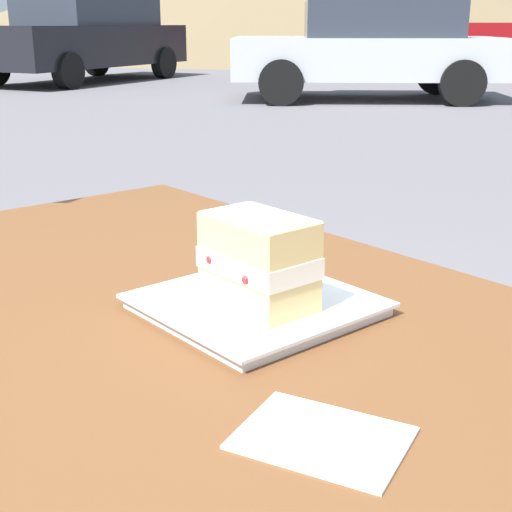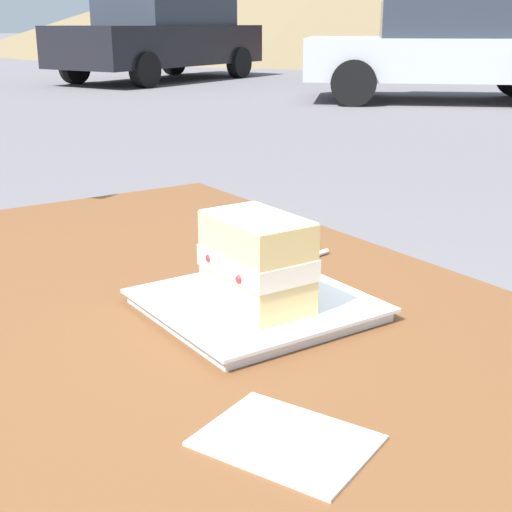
{
  "view_description": "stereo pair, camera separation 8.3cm",
  "coord_description": "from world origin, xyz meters",
  "px_view_note": "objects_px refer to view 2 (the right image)",
  "views": [
    {
      "loc": [
        -0.66,
        0.3,
        1.08
      ],
      "look_at": [
        -0.06,
        -0.21,
        0.83
      ],
      "focal_mm": 51.1,
      "sensor_mm": 36.0,
      "label": 1
    },
    {
      "loc": [
        -0.71,
        0.24,
        1.08
      ],
      "look_at": [
        -0.06,
        -0.21,
        0.83
      ],
      "focal_mm": 51.1,
      "sensor_mm": 36.0,
      "label": 2
    }
  ],
  "objects_px": {
    "paper_napkin": "(286,441)",
    "parked_car_extra": "(500,32)",
    "patio_table": "(74,422)",
    "parked_car_far": "(162,38)",
    "dessert_fork": "(281,266)",
    "cake_slice": "(257,261)",
    "parked_car_near": "(446,49)",
    "dessert_plate": "(256,305)"
  },
  "relations": [
    {
      "from": "paper_napkin",
      "to": "parked_car_extra",
      "type": "distance_m",
      "value": 20.1
    },
    {
      "from": "patio_table",
      "to": "parked_car_far",
      "type": "bearing_deg",
      "value": -27.58
    },
    {
      "from": "patio_table",
      "to": "dessert_fork",
      "type": "relative_size",
      "value": 7.08
    },
    {
      "from": "dessert_fork",
      "to": "paper_napkin",
      "type": "bearing_deg",
      "value": 144.58
    },
    {
      "from": "cake_slice",
      "to": "dessert_fork",
      "type": "relative_size",
      "value": 0.74
    },
    {
      "from": "parked_car_near",
      "to": "parked_car_far",
      "type": "distance_m",
      "value": 6.0
    },
    {
      "from": "cake_slice",
      "to": "dessert_fork",
      "type": "xyz_separation_m",
      "value": [
        0.13,
        -0.12,
        -0.06
      ]
    },
    {
      "from": "dessert_plate",
      "to": "dessert_fork",
      "type": "relative_size",
      "value": 1.38
    },
    {
      "from": "cake_slice",
      "to": "parked_car_far",
      "type": "xyz_separation_m",
      "value": [
        12.48,
        -6.28,
        -0.03
      ]
    },
    {
      "from": "dessert_plate",
      "to": "paper_napkin",
      "type": "relative_size",
      "value": 1.46
    },
    {
      "from": "dessert_plate",
      "to": "parked_car_far",
      "type": "relative_size",
      "value": 0.05
    },
    {
      "from": "parked_car_near",
      "to": "patio_table",
      "type": "bearing_deg",
      "value": 129.59
    },
    {
      "from": "patio_table",
      "to": "parked_car_far",
      "type": "distance_m",
      "value": 14.0
    },
    {
      "from": "parked_car_far",
      "to": "parked_car_extra",
      "type": "height_order",
      "value": "parked_car_extra"
    },
    {
      "from": "paper_napkin",
      "to": "parked_car_near",
      "type": "xyz_separation_m",
      "value": [
        6.9,
        -7.91,
        -0.04
      ]
    },
    {
      "from": "patio_table",
      "to": "paper_napkin",
      "type": "bearing_deg",
      "value": -166.53
    },
    {
      "from": "cake_slice",
      "to": "paper_napkin",
      "type": "xyz_separation_m",
      "value": [
        -0.23,
        0.13,
        -0.07
      ]
    },
    {
      "from": "parked_car_far",
      "to": "parked_car_extra",
      "type": "relative_size",
      "value": 1.04
    },
    {
      "from": "patio_table",
      "to": "cake_slice",
      "type": "bearing_deg",
      "value": -110.4
    },
    {
      "from": "patio_table",
      "to": "parked_car_far",
      "type": "height_order",
      "value": "parked_car_far"
    },
    {
      "from": "patio_table",
      "to": "dessert_plate",
      "type": "height_order",
      "value": "dessert_plate"
    },
    {
      "from": "parked_car_far",
      "to": "dessert_fork",
      "type": "bearing_deg",
      "value": 153.51
    },
    {
      "from": "parked_car_extra",
      "to": "cake_slice",
      "type": "bearing_deg",
      "value": 127.37
    },
    {
      "from": "patio_table",
      "to": "parked_car_near",
      "type": "distance_m",
      "value": 10.36
    },
    {
      "from": "paper_napkin",
      "to": "patio_table",
      "type": "bearing_deg",
      "value": 13.47
    },
    {
      "from": "patio_table",
      "to": "dessert_fork",
      "type": "distance_m",
      "value": 0.34
    },
    {
      "from": "patio_table",
      "to": "parked_car_far",
      "type": "xyz_separation_m",
      "value": [
        12.4,
        -6.48,
        0.15
      ]
    },
    {
      "from": "dessert_plate",
      "to": "cake_slice",
      "type": "distance_m",
      "value": 0.06
    },
    {
      "from": "parked_car_near",
      "to": "parked_car_far",
      "type": "relative_size",
      "value": 0.83
    },
    {
      "from": "dessert_plate",
      "to": "cake_slice",
      "type": "relative_size",
      "value": 1.85
    },
    {
      "from": "dessert_plate",
      "to": "paper_napkin",
      "type": "bearing_deg",
      "value": 150.83
    },
    {
      "from": "dessert_plate",
      "to": "parked_car_extra",
      "type": "bearing_deg",
      "value": -52.65
    },
    {
      "from": "parked_car_near",
      "to": "cake_slice",
      "type": "bearing_deg",
      "value": 130.62
    },
    {
      "from": "patio_table",
      "to": "dessert_fork",
      "type": "xyz_separation_m",
      "value": [
        0.05,
        -0.32,
        0.11
      ]
    },
    {
      "from": "dessert_fork",
      "to": "parked_car_extra",
      "type": "distance_m",
      "value": 19.68
    },
    {
      "from": "dessert_fork",
      "to": "parked_car_near",
      "type": "height_order",
      "value": "parked_car_near"
    },
    {
      "from": "paper_napkin",
      "to": "parked_car_far",
      "type": "bearing_deg",
      "value": -26.76
    },
    {
      "from": "cake_slice",
      "to": "paper_napkin",
      "type": "height_order",
      "value": "cake_slice"
    },
    {
      "from": "patio_table",
      "to": "parked_car_extra",
      "type": "distance_m",
      "value": 19.97
    },
    {
      "from": "dessert_plate",
      "to": "cake_slice",
      "type": "xyz_separation_m",
      "value": [
        -0.02,
        0.01,
        0.06
      ]
    },
    {
      "from": "parked_car_far",
      "to": "dessert_plate",
      "type": "bearing_deg",
      "value": 153.29
    },
    {
      "from": "cake_slice",
      "to": "paper_napkin",
      "type": "bearing_deg",
      "value": 151.0
    }
  ]
}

